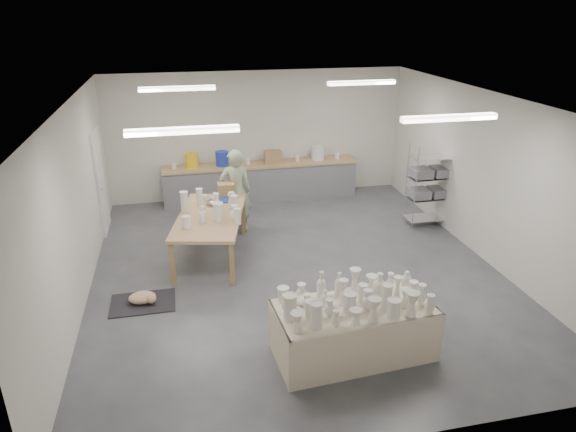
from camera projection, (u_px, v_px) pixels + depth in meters
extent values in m
plane|color=#424449|center=(296.00, 269.00, 9.16)|extent=(8.00, 8.00, 0.00)
cube|color=white|center=(297.00, 100.00, 8.02)|extent=(7.00, 8.00, 0.02)
cube|color=silver|center=(258.00, 135.00, 12.20)|extent=(7.00, 0.02, 3.00)
cube|color=silver|center=(390.00, 325.00, 4.97)|extent=(7.00, 0.02, 3.00)
cube|color=silver|center=(75.00, 207.00, 7.89)|extent=(0.02, 8.00, 3.00)
cube|color=silver|center=(484.00, 176.00, 9.28)|extent=(0.02, 8.00, 3.00)
cube|color=white|center=(101.00, 182.00, 10.42)|extent=(0.05, 0.90, 2.10)
cube|color=white|center=(183.00, 131.00, 6.32)|extent=(1.40, 0.12, 0.08)
cube|color=white|center=(449.00, 118.00, 7.04)|extent=(1.40, 0.12, 0.08)
cube|color=white|center=(177.00, 89.00, 9.48)|extent=(1.40, 0.12, 0.08)
cube|color=white|center=(362.00, 83.00, 10.20)|extent=(1.40, 0.12, 0.08)
cube|color=tan|center=(261.00, 164.00, 12.15)|extent=(4.60, 0.60, 0.06)
cube|color=slate|center=(261.00, 182.00, 12.32)|extent=(4.60, 0.55, 0.84)
cylinder|color=yellow|center=(192.00, 160.00, 11.75)|extent=(0.30, 0.30, 0.34)
cylinder|color=#2034B0|center=(222.00, 159.00, 11.89)|extent=(0.30, 0.30, 0.34)
cylinder|color=white|center=(318.00, 153.00, 12.35)|extent=(0.30, 0.30, 0.34)
cube|color=#9D6F4C|center=(273.00, 157.00, 12.14)|extent=(0.40, 0.30, 0.28)
cylinder|color=white|center=(174.00, 166.00, 11.71)|extent=(0.10, 0.10, 0.14)
cylinder|color=white|center=(248.00, 161.00, 12.05)|extent=(0.10, 0.10, 0.14)
cylinder|color=white|center=(297.00, 158.00, 12.29)|extent=(0.10, 0.10, 0.14)
cylinder|color=white|center=(337.00, 156.00, 12.49)|extent=(0.10, 0.10, 0.14)
cylinder|color=silver|center=(416.00, 189.00, 10.43)|extent=(0.02, 0.02, 1.80)
cylinder|color=silver|center=(453.00, 186.00, 10.60)|extent=(0.02, 0.02, 1.80)
cylinder|color=silver|center=(406.00, 182.00, 10.83)|extent=(0.02, 0.02, 1.80)
cylinder|color=silver|center=(443.00, 180.00, 10.99)|extent=(0.02, 0.02, 1.80)
cube|color=silver|center=(426.00, 217.00, 11.00)|extent=(0.88, 0.48, 0.02)
cube|color=silver|center=(428.00, 198.00, 10.83)|extent=(0.88, 0.48, 0.02)
cube|color=silver|center=(430.00, 178.00, 10.65)|extent=(0.88, 0.48, 0.02)
cube|color=silver|center=(433.00, 157.00, 10.48)|extent=(0.88, 0.48, 0.02)
cube|color=slate|center=(419.00, 193.00, 10.74)|extent=(0.38, 0.42, 0.18)
cube|color=slate|center=(438.00, 192.00, 10.82)|extent=(0.38, 0.42, 0.18)
cube|color=slate|center=(421.00, 173.00, 10.56)|extent=(0.38, 0.42, 0.18)
cube|color=slate|center=(441.00, 171.00, 10.65)|extent=(0.38, 0.42, 0.18)
cube|color=olive|center=(353.00, 334.00, 6.84)|extent=(1.90, 0.97, 0.63)
cube|color=beige|center=(355.00, 308.00, 6.69)|extent=(2.15, 1.14, 0.03)
cube|color=beige|center=(366.00, 352.00, 6.39)|extent=(2.09, 0.18, 0.73)
cube|color=beige|center=(342.00, 311.00, 7.25)|extent=(2.09, 0.18, 0.73)
cube|color=tan|center=(210.00, 216.00, 9.32)|extent=(1.59, 2.44, 0.06)
cube|color=olive|center=(186.00, 267.00, 8.43)|extent=(0.08, 0.08, 0.78)
cube|color=olive|center=(246.00, 261.00, 8.63)|extent=(0.08, 0.08, 0.78)
cube|color=olive|center=(183.00, 218.00, 10.33)|extent=(0.08, 0.08, 0.78)
cube|color=olive|center=(231.00, 214.00, 10.53)|extent=(0.08, 0.08, 0.78)
ellipsoid|color=silver|center=(213.00, 202.00, 9.77)|extent=(0.26, 0.26, 0.12)
cylinder|color=#2034B0|center=(224.00, 200.00, 9.95)|extent=(0.26, 0.26, 0.03)
cylinder|color=white|center=(204.00, 198.00, 9.94)|extent=(0.11, 0.11, 0.12)
cube|color=#9D6F4C|center=(226.00, 190.00, 10.14)|extent=(0.32, 0.26, 0.28)
cube|color=black|center=(143.00, 303.00, 8.11)|extent=(1.00, 0.70, 0.02)
ellipsoid|color=white|center=(142.00, 297.00, 8.07)|extent=(0.46, 0.34, 0.18)
sphere|color=white|center=(151.00, 299.00, 8.01)|extent=(0.15, 0.15, 0.15)
imported|color=#99AA83|center=(236.00, 192.00, 10.37)|extent=(0.64, 0.42, 1.75)
cylinder|color=red|center=(235.00, 214.00, 10.85)|extent=(0.37, 0.37, 0.04)
cylinder|color=silver|center=(241.00, 221.00, 10.90)|extent=(0.02, 0.02, 0.26)
cylinder|color=silver|center=(233.00, 218.00, 11.00)|extent=(0.02, 0.02, 0.26)
cylinder|color=silver|center=(232.00, 222.00, 10.80)|extent=(0.02, 0.02, 0.26)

